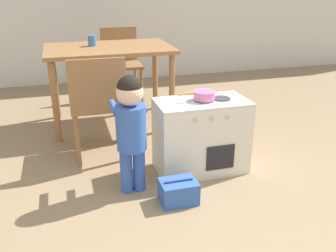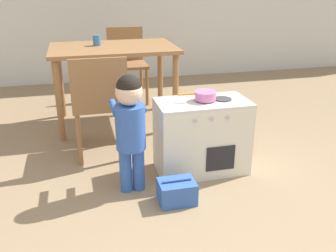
{
  "view_description": "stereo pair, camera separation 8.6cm",
  "coord_description": "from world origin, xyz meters",
  "px_view_note": "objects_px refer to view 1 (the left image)",
  "views": [
    {
      "loc": [
        -0.86,
        -1.3,
        1.38
      ],
      "look_at": [
        -0.2,
        1.02,
        0.41
      ],
      "focal_mm": 40.0,
      "sensor_mm": 36.0,
      "label": 1
    },
    {
      "loc": [
        -0.78,
        -1.32,
        1.38
      ],
      "look_at": [
        -0.2,
        1.02,
        0.41
      ],
      "focal_mm": 40.0,
      "sensor_mm": 36.0,
      "label": 2
    }
  ],
  "objects_px": {
    "toy_pot": "(204,95)",
    "dining_chair_far": "(121,62)",
    "child_figure": "(131,121)",
    "dining_table": "(109,58)",
    "cup_on_table": "(92,41)",
    "play_kitchen": "(201,136)",
    "dining_chair_near": "(97,103)",
    "toy_basket": "(179,191)"
  },
  "relations": [
    {
      "from": "play_kitchen",
      "to": "toy_basket",
      "type": "bearing_deg",
      "value": -127.32
    },
    {
      "from": "child_figure",
      "to": "dining_chair_near",
      "type": "height_order",
      "value": "dining_chair_near"
    },
    {
      "from": "play_kitchen",
      "to": "dining_chair_far",
      "type": "height_order",
      "value": "dining_chair_far"
    },
    {
      "from": "dining_table",
      "to": "dining_chair_far",
      "type": "xyz_separation_m",
      "value": [
        0.23,
        0.72,
        -0.2
      ]
    },
    {
      "from": "toy_basket",
      "to": "cup_on_table",
      "type": "relative_size",
      "value": 2.39
    },
    {
      "from": "toy_pot",
      "to": "toy_basket",
      "type": "distance_m",
      "value": 0.72
    },
    {
      "from": "toy_basket",
      "to": "dining_chair_far",
      "type": "height_order",
      "value": "dining_chair_far"
    },
    {
      "from": "play_kitchen",
      "to": "dining_chair_near",
      "type": "bearing_deg",
      "value": 150.1
    },
    {
      "from": "play_kitchen",
      "to": "dining_chair_near",
      "type": "xyz_separation_m",
      "value": [
        -0.71,
        0.41,
        0.19
      ]
    },
    {
      "from": "play_kitchen",
      "to": "toy_pot",
      "type": "distance_m",
      "value": 0.32
    },
    {
      "from": "dining_table",
      "to": "dining_chair_far",
      "type": "bearing_deg",
      "value": 72.57
    },
    {
      "from": "dining_chair_far",
      "to": "dining_table",
      "type": "bearing_deg",
      "value": 72.57
    },
    {
      "from": "dining_chair_near",
      "to": "cup_on_table",
      "type": "bearing_deg",
      "value": 85.88
    },
    {
      "from": "child_figure",
      "to": "dining_chair_near",
      "type": "xyz_separation_m",
      "value": [
        -0.16,
        0.57,
        -0.05
      ]
    },
    {
      "from": "play_kitchen",
      "to": "dining_chair_far",
      "type": "distance_m",
      "value": 1.9
    },
    {
      "from": "cup_on_table",
      "to": "toy_basket",
      "type": "bearing_deg",
      "value": -77.6
    },
    {
      "from": "toy_pot",
      "to": "dining_chair_far",
      "type": "xyz_separation_m",
      "value": [
        -0.3,
        1.87,
        -0.13
      ]
    },
    {
      "from": "toy_pot",
      "to": "dining_chair_far",
      "type": "relative_size",
      "value": 0.34
    },
    {
      "from": "dining_table",
      "to": "dining_chair_far",
      "type": "relative_size",
      "value": 1.4
    },
    {
      "from": "dining_chair_near",
      "to": "dining_table",
      "type": "bearing_deg",
      "value": 74.83
    },
    {
      "from": "play_kitchen",
      "to": "dining_chair_far",
      "type": "bearing_deg",
      "value": 98.59
    },
    {
      "from": "toy_pot",
      "to": "toy_basket",
      "type": "height_order",
      "value": "toy_pot"
    },
    {
      "from": "child_figure",
      "to": "toy_basket",
      "type": "xyz_separation_m",
      "value": [
        0.26,
        -0.23,
        -0.44
      ]
    },
    {
      "from": "play_kitchen",
      "to": "child_figure",
      "type": "height_order",
      "value": "child_figure"
    },
    {
      "from": "dining_chair_near",
      "to": "dining_chair_far",
      "type": "xyz_separation_m",
      "value": [
        0.43,
        1.46,
        0.0
      ]
    },
    {
      "from": "dining_table",
      "to": "cup_on_table",
      "type": "bearing_deg",
      "value": 151.41
    },
    {
      "from": "toy_pot",
      "to": "dining_table",
      "type": "xyz_separation_m",
      "value": [
        -0.52,
        1.15,
        0.07
      ]
    },
    {
      "from": "child_figure",
      "to": "dining_chair_far",
      "type": "relative_size",
      "value": 0.97
    },
    {
      "from": "toy_basket",
      "to": "dining_table",
      "type": "distance_m",
      "value": 1.66
    },
    {
      "from": "dining_table",
      "to": "dining_chair_far",
      "type": "height_order",
      "value": "dining_chair_far"
    },
    {
      "from": "toy_pot",
      "to": "toy_basket",
      "type": "bearing_deg",
      "value": -128.49
    },
    {
      "from": "dining_table",
      "to": "dining_chair_near",
      "type": "distance_m",
      "value": 0.79
    },
    {
      "from": "toy_pot",
      "to": "dining_chair_far",
      "type": "height_order",
      "value": "dining_chair_far"
    },
    {
      "from": "toy_pot",
      "to": "child_figure",
      "type": "relative_size",
      "value": 0.35
    },
    {
      "from": "dining_chair_near",
      "to": "cup_on_table",
      "type": "xyz_separation_m",
      "value": [
        0.06,
        0.82,
        0.35
      ]
    },
    {
      "from": "dining_chair_near",
      "to": "cup_on_table",
      "type": "relative_size",
      "value": 8.48
    },
    {
      "from": "toy_pot",
      "to": "toy_basket",
      "type": "xyz_separation_m",
      "value": [
        -0.31,
        -0.39,
        -0.52
      ]
    },
    {
      "from": "dining_chair_near",
      "to": "toy_pot",
      "type": "bearing_deg",
      "value": -29.42
    },
    {
      "from": "toy_pot",
      "to": "cup_on_table",
      "type": "distance_m",
      "value": 1.41
    },
    {
      "from": "child_figure",
      "to": "dining_table",
      "type": "height_order",
      "value": "child_figure"
    },
    {
      "from": "dining_chair_far",
      "to": "cup_on_table",
      "type": "bearing_deg",
      "value": 60.18
    },
    {
      "from": "child_figure",
      "to": "cup_on_table",
      "type": "height_order",
      "value": "cup_on_table"
    }
  ]
}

